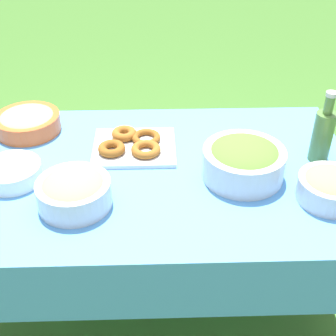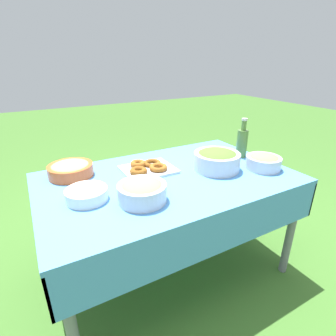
% 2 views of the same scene
% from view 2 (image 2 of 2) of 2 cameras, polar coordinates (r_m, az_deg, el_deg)
% --- Properties ---
extents(ground_plane, '(14.00, 14.00, 0.00)m').
position_cam_2_polar(ground_plane, '(1.96, 0.10, -20.89)').
color(ground_plane, '#3D6B28').
extents(picnic_table, '(1.48, 0.92, 0.70)m').
position_cam_2_polar(picnic_table, '(1.60, 0.12, -4.73)').
color(picnic_table, '#4C8CD1').
rests_on(picnic_table, ground_plane).
extents(salad_bowl, '(0.29, 0.29, 0.13)m').
position_cam_2_polar(salad_bowl, '(1.67, 10.58, 1.89)').
color(salad_bowl, silver).
rests_on(salad_bowl, picnic_table).
extents(pasta_bowl, '(0.26, 0.26, 0.09)m').
position_cam_2_polar(pasta_bowl, '(1.66, -20.45, -0.18)').
color(pasta_bowl, '#E05B28').
rests_on(pasta_bowl, picnic_table).
extents(donut_platter, '(0.31, 0.27, 0.05)m').
position_cam_2_polar(donut_platter, '(1.64, -4.44, 0.03)').
color(donut_platter, silver).
rests_on(donut_platter, picnic_table).
extents(plate_stack, '(0.21, 0.21, 0.06)m').
position_cam_2_polar(plate_stack, '(1.36, -17.28, -5.50)').
color(plate_stack, white).
rests_on(plate_stack, picnic_table).
extents(olive_oil_bottle, '(0.07, 0.07, 0.27)m').
position_cam_2_polar(olive_oil_bottle, '(1.92, 15.81, 5.47)').
color(olive_oil_bottle, '#4C7238').
rests_on(olive_oil_bottle, picnic_table).
extents(bread_bowl, '(0.24, 0.24, 0.11)m').
position_cam_2_polar(bread_bowl, '(1.29, -5.66, -4.93)').
color(bread_bowl, silver).
rests_on(bread_bowl, picnic_table).
extents(fruit_bowl, '(0.22, 0.22, 0.10)m').
position_cam_2_polar(fruit_bowl, '(1.76, 20.07, 1.40)').
color(fruit_bowl, silver).
rests_on(fruit_bowl, picnic_table).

